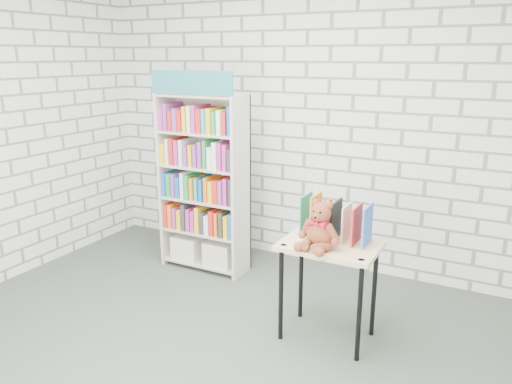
% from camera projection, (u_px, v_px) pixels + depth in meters
% --- Properties ---
extents(ground, '(4.50, 4.50, 0.00)m').
position_uv_depth(ground, '(191.00, 357.00, 3.49)').
color(ground, '#3E483C').
rests_on(ground, ground).
extents(room_shell, '(4.52, 4.02, 2.81)m').
position_uv_depth(room_shell, '(181.00, 99.00, 3.02)').
color(room_shell, silver).
rests_on(room_shell, ground).
extents(bookshelf, '(0.85, 0.33, 1.91)m').
position_uv_depth(bookshelf, '(204.00, 182.00, 4.76)').
color(bookshelf, beige).
rests_on(bookshelf, ground).
extents(display_table, '(0.69, 0.48, 0.74)m').
position_uv_depth(display_table, '(329.00, 257.00, 3.58)').
color(display_table, '#E0C986').
rests_on(display_table, ground).
extents(table_books, '(0.48, 0.22, 0.29)m').
position_uv_depth(table_books, '(336.00, 220.00, 3.61)').
color(table_books, teal).
rests_on(table_books, display_table).
extents(teddy_bear, '(0.31, 0.29, 0.34)m').
position_uv_depth(teddy_bear, '(319.00, 229.00, 3.44)').
color(teddy_bear, brown).
rests_on(teddy_bear, display_table).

